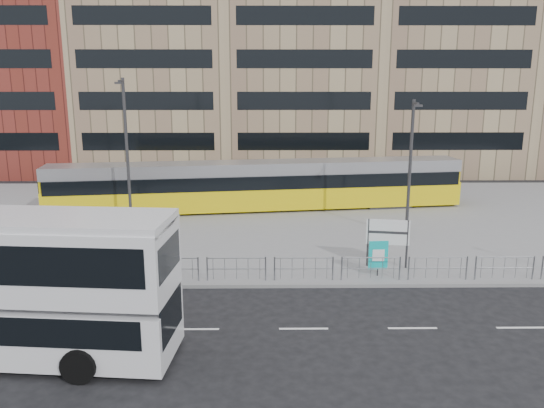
{
  "coord_description": "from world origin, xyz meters",
  "views": [
    {
      "loc": [
        0.66,
        -21.85,
        8.8
      ],
      "look_at": [
        0.94,
        6.0,
        2.4
      ],
      "focal_mm": 35.0,
      "sensor_mm": 36.0,
      "label": 1
    }
  ],
  "objects_px": {
    "station_sign": "(388,234)",
    "tram": "(259,186)",
    "pedestrian": "(114,245)",
    "lamp_post_east": "(410,163)",
    "lamp_post_west": "(127,149)",
    "ad_panel": "(378,256)",
    "traffic_light_west": "(169,238)"
  },
  "relations": [
    {
      "from": "pedestrian",
      "to": "lamp_post_west",
      "type": "height_order",
      "value": "lamp_post_west"
    },
    {
      "from": "station_sign",
      "to": "pedestrian",
      "type": "relative_size",
      "value": 1.4
    },
    {
      "from": "tram",
      "to": "station_sign",
      "type": "relative_size",
      "value": 12.22
    },
    {
      "from": "tram",
      "to": "lamp_post_east",
      "type": "bearing_deg",
      "value": -46.37
    },
    {
      "from": "traffic_light_west",
      "to": "lamp_post_east",
      "type": "distance_m",
      "value": 14.27
    },
    {
      "from": "ad_panel",
      "to": "pedestrian",
      "type": "bearing_deg",
      "value": 167.83
    },
    {
      "from": "ad_panel",
      "to": "lamp_post_west",
      "type": "distance_m",
      "value": 16.06
    },
    {
      "from": "tram",
      "to": "traffic_light_west",
      "type": "height_order",
      "value": "tram"
    },
    {
      "from": "tram",
      "to": "station_sign",
      "type": "xyz_separation_m",
      "value": [
        6.26,
        -11.92,
        -0.06
      ]
    },
    {
      "from": "tram",
      "to": "ad_panel",
      "type": "bearing_deg",
      "value": -74.68
    },
    {
      "from": "tram",
      "to": "lamp_post_east",
      "type": "relative_size",
      "value": 3.68
    },
    {
      "from": "lamp_post_west",
      "to": "lamp_post_east",
      "type": "bearing_deg",
      "value": -6.55
    },
    {
      "from": "tram",
      "to": "pedestrian",
      "type": "xyz_separation_m",
      "value": [
        -7.02,
        -11.03,
        -0.85
      ]
    },
    {
      "from": "station_sign",
      "to": "pedestrian",
      "type": "height_order",
      "value": "station_sign"
    },
    {
      "from": "ad_panel",
      "to": "lamp_post_west",
      "type": "relative_size",
      "value": 0.19
    },
    {
      "from": "tram",
      "to": "station_sign",
      "type": "distance_m",
      "value": 13.47
    },
    {
      "from": "traffic_light_west",
      "to": "lamp_post_east",
      "type": "xyz_separation_m",
      "value": [
        12.32,
        6.83,
        2.27
      ]
    },
    {
      "from": "ad_panel",
      "to": "lamp_post_east",
      "type": "bearing_deg",
      "value": 62.22
    },
    {
      "from": "lamp_post_east",
      "to": "tram",
      "type": "bearing_deg",
      "value": 141.36
    },
    {
      "from": "station_sign",
      "to": "lamp_post_west",
      "type": "distance_m",
      "value": 15.92
    },
    {
      "from": "tram",
      "to": "station_sign",
      "type": "height_order",
      "value": "tram"
    },
    {
      "from": "station_sign",
      "to": "pedestrian",
      "type": "bearing_deg",
      "value": -173.83
    },
    {
      "from": "station_sign",
      "to": "ad_panel",
      "type": "relative_size",
      "value": 1.41
    },
    {
      "from": "station_sign",
      "to": "tram",
      "type": "bearing_deg",
      "value": 127.75
    },
    {
      "from": "ad_panel",
      "to": "traffic_light_west",
      "type": "distance_m",
      "value": 9.44
    },
    {
      "from": "traffic_light_west",
      "to": "lamp_post_west",
      "type": "distance_m",
      "value": 9.95
    },
    {
      "from": "pedestrian",
      "to": "station_sign",
      "type": "bearing_deg",
      "value": -104.27
    },
    {
      "from": "pedestrian",
      "to": "lamp_post_east",
      "type": "relative_size",
      "value": 0.21
    },
    {
      "from": "ad_panel",
      "to": "lamp_post_west",
      "type": "height_order",
      "value": "lamp_post_west"
    },
    {
      "from": "ad_panel",
      "to": "station_sign",
      "type": "bearing_deg",
      "value": 58.25
    },
    {
      "from": "station_sign",
      "to": "lamp_post_west",
      "type": "height_order",
      "value": "lamp_post_west"
    },
    {
      "from": "traffic_light_west",
      "to": "ad_panel",
      "type": "bearing_deg",
      "value": 7.02
    }
  ]
}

